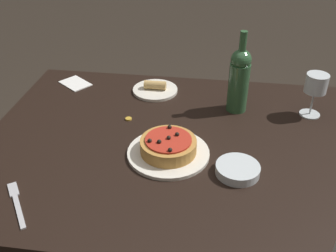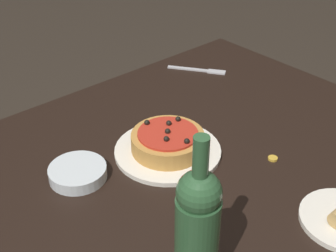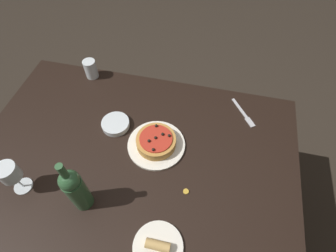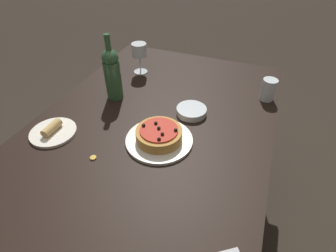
# 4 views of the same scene
# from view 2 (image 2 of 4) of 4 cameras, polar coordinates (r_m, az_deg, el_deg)

# --- Properties ---
(dining_table) EXTENTS (1.48, 1.01, 0.75)m
(dining_table) POSITION_cam_2_polar(r_m,az_deg,el_deg) (1.15, -1.04, -9.84)
(dining_table) COLOR black
(dining_table) RESTS_ON ground_plane
(dinner_plate) EXTENTS (0.27, 0.27, 0.01)m
(dinner_plate) POSITION_cam_2_polar(r_m,az_deg,el_deg) (1.18, -0.03, -3.05)
(dinner_plate) COLOR white
(dinner_plate) RESTS_ON dining_table
(pizza) EXTENTS (0.18, 0.18, 0.06)m
(pizza) POSITION_cam_2_polar(r_m,az_deg,el_deg) (1.17, -0.03, -1.83)
(pizza) COLOR #BC843D
(pizza) RESTS_ON dinner_plate
(wine_bottle) EXTENTS (0.08, 0.08, 0.31)m
(wine_bottle) POSITION_cam_2_polar(r_m,az_deg,el_deg) (0.80, 3.61, -12.19)
(wine_bottle) COLOR #2D5633
(wine_bottle) RESTS_ON dining_table
(side_bowl) EXTENTS (0.14, 0.14, 0.03)m
(side_bowl) POSITION_cam_2_polar(r_m,az_deg,el_deg) (1.12, -10.94, -5.59)
(side_bowl) COLOR silver
(side_bowl) RESTS_ON dining_table
(fork) EXTENTS (0.13, 0.17, 0.00)m
(fork) POSITION_cam_2_polar(r_m,az_deg,el_deg) (1.59, 3.98, 6.80)
(fork) COLOR #B7B7BC
(fork) RESTS_ON dining_table
(bottle_cap) EXTENTS (0.02, 0.02, 0.01)m
(bottle_cap) POSITION_cam_2_polar(r_m,az_deg,el_deg) (1.19, 12.65, -3.88)
(bottle_cap) COLOR gold
(bottle_cap) RESTS_ON dining_table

